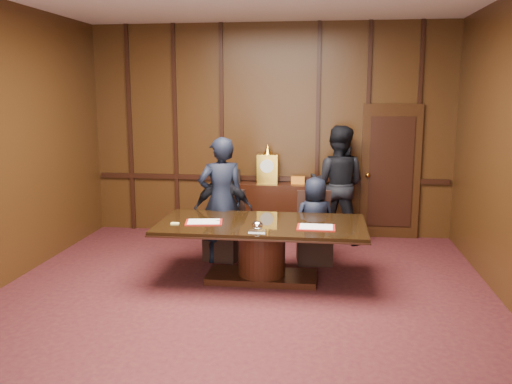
# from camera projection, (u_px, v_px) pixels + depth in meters

# --- Properties ---
(room) EXTENTS (7.00, 7.04, 3.50)m
(room) POSITION_uv_depth(u_px,v_px,m) (242.00, 155.00, 5.73)
(room) COLOR #340E14
(room) RESTS_ON ground
(sideboard) EXTENTS (1.60, 0.45, 1.54)m
(sideboard) POSITION_uv_depth(u_px,v_px,m) (268.00, 208.00, 9.01)
(sideboard) COLOR black
(sideboard) RESTS_ON ground
(conference_table) EXTENTS (2.62, 1.32, 0.76)m
(conference_table) POSITION_uv_depth(u_px,v_px,m) (262.00, 242.00, 6.88)
(conference_table) COLOR black
(conference_table) RESTS_ON ground
(folder_left) EXTENTS (0.51, 0.40, 0.02)m
(folder_left) POSITION_uv_depth(u_px,v_px,m) (204.00, 222.00, 6.83)
(folder_left) COLOR maroon
(folder_left) RESTS_ON conference_table
(folder_right) EXTENTS (0.46, 0.33, 0.02)m
(folder_right) POSITION_uv_depth(u_px,v_px,m) (316.00, 227.00, 6.57)
(folder_right) COLOR maroon
(folder_right) RESTS_ON conference_table
(inkstand) EXTENTS (0.20, 0.14, 0.12)m
(inkstand) POSITION_uv_depth(u_px,v_px,m) (257.00, 227.00, 6.39)
(inkstand) COLOR white
(inkstand) RESTS_ON conference_table
(notepad) EXTENTS (0.11, 0.08, 0.01)m
(notepad) POSITION_uv_depth(u_px,v_px,m) (175.00, 223.00, 6.76)
(notepad) COLOR #F9EA7A
(notepad) RESTS_ON conference_table
(chair_left) EXTENTS (0.57, 0.57, 0.99)m
(chair_left) POSITION_uv_depth(u_px,v_px,m) (225.00, 238.00, 7.86)
(chair_left) COLOR black
(chair_left) RESTS_ON ground
(chair_right) EXTENTS (0.53, 0.53, 0.99)m
(chair_right) POSITION_uv_depth(u_px,v_px,m) (314.00, 241.00, 7.69)
(chair_right) COLOR black
(chair_right) RESTS_ON ground
(signatory_left) EXTENTS (0.89, 0.49, 1.44)m
(signatory_left) POSITION_uv_depth(u_px,v_px,m) (223.00, 211.00, 7.70)
(signatory_left) COLOR black
(signatory_left) RESTS_ON ground
(signatory_right) EXTENTS (0.70, 0.57, 1.23)m
(signatory_right) POSITION_uv_depth(u_px,v_px,m) (315.00, 221.00, 7.56)
(signatory_right) COLOR black
(signatory_right) RESTS_ON ground
(witness_left) EXTENTS (0.76, 0.64, 1.78)m
(witness_left) POSITION_uv_depth(u_px,v_px,m) (221.00, 200.00, 7.61)
(witness_left) COLOR black
(witness_left) RESTS_ON ground
(witness_right) EXTENTS (1.03, 0.87, 1.87)m
(witness_right) POSITION_uv_depth(u_px,v_px,m) (337.00, 184.00, 8.63)
(witness_right) COLOR black
(witness_right) RESTS_ON ground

